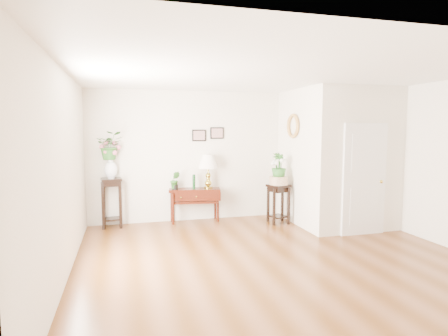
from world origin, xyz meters
name	(u,v)px	position (x,y,z in m)	size (l,w,h in m)	color
floor	(275,258)	(0.00, 0.00, 0.00)	(6.00, 5.50, 0.02)	brown
ceiling	(278,74)	(0.00, 0.00, 2.80)	(6.00, 5.50, 0.02)	white
wall_back	(228,156)	(0.00, 2.75, 1.40)	(6.00, 0.02, 2.80)	silver
wall_front	(411,202)	(0.00, -2.75, 1.40)	(6.00, 0.02, 2.80)	silver
wall_left	(64,174)	(-3.00, 0.00, 1.40)	(0.02, 5.50, 2.80)	silver
wall_right	(438,163)	(3.00, 0.00, 1.40)	(0.02, 5.50, 2.80)	silver
partition	(336,157)	(2.10, 1.77, 1.40)	(1.80, 1.95, 2.80)	silver
door	(364,179)	(2.10, 0.78, 1.05)	(0.90, 0.05, 2.10)	silver
art_print_left	(199,135)	(-0.65, 2.73, 1.85)	(0.30, 0.02, 0.25)	black
art_print_right	(217,133)	(-0.25, 2.73, 1.90)	(0.30, 0.02, 0.25)	black
wall_ornament	(293,126)	(1.16, 1.90, 2.05)	(0.51, 0.51, 0.07)	tan
console_table	(195,205)	(-0.79, 2.55, 0.36)	(1.08, 0.36, 0.72)	black
table_lamp	(208,172)	(-0.49, 2.55, 1.07)	(0.42, 0.42, 0.73)	#A9932C
green_vase	(194,181)	(-0.80, 2.55, 0.89)	(0.06, 0.06, 0.30)	black
potted_plant	(175,181)	(-1.21, 2.55, 0.90)	(0.20, 0.16, 0.36)	#265F20
plant_stand_a	(112,203)	(-2.49, 2.57, 0.50)	(0.39, 0.39, 1.00)	black
porcelain_vase	(111,167)	(-2.49, 2.57, 1.23)	(0.24, 0.24, 0.42)	white
lily_arrangement	(110,144)	(-2.49, 2.57, 1.68)	(0.51, 0.44, 0.57)	#265F20
plant_stand_b	(278,204)	(0.90, 1.99, 0.41)	(0.39, 0.39, 0.82)	black
ceramic_bowl	(279,181)	(0.90, 1.99, 0.90)	(0.39, 0.39, 0.17)	#CEB692
narcissus	(279,166)	(0.90, 1.99, 1.22)	(0.31, 0.31, 0.55)	#265F20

